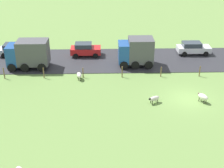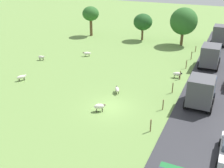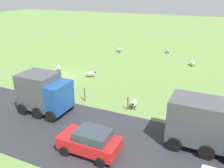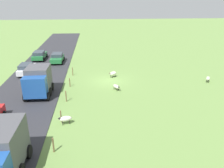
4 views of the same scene
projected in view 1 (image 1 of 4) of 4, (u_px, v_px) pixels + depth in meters
The scene contains 16 objects.
ground_plane at pixel (188, 99), 30.76m from camera, with size 160.00×160.00×0.00m, color #6B8E47.
road_strip at pixel (168, 59), 39.90m from camera, with size 8.00×80.00×0.06m, color #2D2D33.
sheep_2 at pixel (154, 99), 29.89m from camera, with size 0.96×1.24×0.70m.
sheep_4 at pixel (203, 97), 30.01m from camera, with size 1.22×1.06×0.85m.
sheep_5 at pixel (79, 75), 34.53m from camera, with size 1.27×0.72×0.79m.
fence_post_0 at pixel (200, 71), 35.23m from camera, with size 0.12×0.12×1.24m, color brown.
fence_post_1 at pixel (161, 72), 35.14m from camera, with size 0.12×0.12×1.15m, color brown.
fence_post_2 at pixel (122, 72), 35.01m from camera, with size 0.12×0.12×1.27m, color brown.
fence_post_3 at pixel (83, 73), 34.93m from camera, with size 0.12×0.12×1.19m, color brown.
fence_post_4 at pixel (44, 73), 34.81m from camera, with size 0.12×0.12×1.24m, color brown.
fence_post_5 at pixel (4, 73), 34.70m from camera, with size 0.12×0.12×1.28m, color brown.
truck_1 at pixel (136, 51), 37.49m from camera, with size 2.80×4.09×3.33m.
truck_2 at pixel (29, 53), 36.83m from camera, with size 2.73×4.73×3.30m.
car_2 at pixel (16, 49), 40.85m from camera, with size 2.20×4.55×1.53m.
car_3 at pixel (85, 49), 40.67m from camera, with size 2.08×3.85×1.67m.
car_6 at pixel (193, 48), 41.25m from camera, with size 2.06×4.28×1.59m.
Camera 1 is at (-26.68, 8.09, 15.02)m, focal length 50.75 mm.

